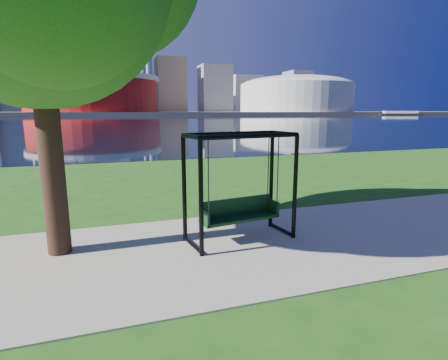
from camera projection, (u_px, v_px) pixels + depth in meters
name	position (u px, v px, depth m)	size (l,w,h in m)	color
ground	(214.00, 240.00, 7.09)	(900.00, 900.00, 0.00)	#1E5114
path	(221.00, 248.00, 6.63)	(120.00, 4.00, 0.03)	#9E937F
river	(115.00, 120.00, 102.14)	(900.00, 180.00, 0.02)	black
far_bank	(110.00, 113.00, 292.05)	(900.00, 228.00, 2.00)	#937F60
stadium	(92.00, 92.00, 220.26)	(83.00, 83.00, 32.00)	maroon
arena	(296.00, 93.00, 264.38)	(84.00, 84.00, 26.56)	beige
skyline	(102.00, 71.00, 296.45)	(392.00, 66.00, 96.50)	gray
swing	(240.00, 190.00, 6.90)	(2.23, 1.22, 2.17)	black
barge	(400.00, 113.00, 232.89)	(27.21, 16.53, 2.65)	black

